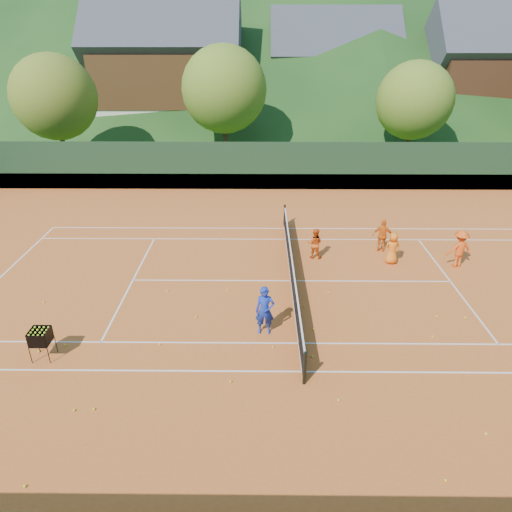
{
  "coord_description": "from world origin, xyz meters",
  "views": [
    {
      "loc": [
        -1.28,
        -16.06,
        9.0
      ],
      "look_at": [
        -1.42,
        0.0,
        1.13
      ],
      "focal_mm": 32.0,
      "sensor_mm": 36.0,
      "label": 1
    }
  ],
  "objects_px": {
    "chalet_left": "(168,73)",
    "chalet_right": "(487,77)",
    "student_b": "(383,236)",
    "student_d": "(459,249)",
    "coach": "(265,311)",
    "student_a": "(315,243)",
    "tennis_net": "(292,270)",
    "chalet_mid": "(331,76)",
    "student_c": "(392,248)",
    "ball_hopper": "(40,337)"
  },
  "relations": [
    {
      "from": "student_a",
      "to": "student_c",
      "type": "relative_size",
      "value": 0.97
    },
    {
      "from": "tennis_net",
      "to": "chalet_mid",
      "type": "bearing_deg",
      "value": 79.99
    },
    {
      "from": "student_a",
      "to": "tennis_net",
      "type": "xyz_separation_m",
      "value": [
        -1.14,
        -2.15,
        -0.19
      ]
    },
    {
      "from": "student_a",
      "to": "student_c",
      "type": "distance_m",
      "value": 3.3
    },
    {
      "from": "student_a",
      "to": "student_d",
      "type": "xyz_separation_m",
      "value": [
        5.99,
        -0.79,
        0.14
      ]
    },
    {
      "from": "student_d",
      "to": "tennis_net",
      "type": "height_order",
      "value": "student_d"
    },
    {
      "from": "student_a",
      "to": "chalet_mid",
      "type": "distance_m",
      "value": 32.51
    },
    {
      "from": "coach",
      "to": "student_a",
      "type": "height_order",
      "value": "coach"
    },
    {
      "from": "student_a",
      "to": "student_b",
      "type": "height_order",
      "value": "student_b"
    },
    {
      "from": "chalet_mid",
      "to": "chalet_right",
      "type": "relative_size",
      "value": 1.06
    },
    {
      "from": "student_c",
      "to": "chalet_mid",
      "type": "distance_m",
      "value": 32.69
    },
    {
      "from": "student_b",
      "to": "student_c",
      "type": "bearing_deg",
      "value": 111.64
    },
    {
      "from": "tennis_net",
      "to": "student_d",
      "type": "bearing_deg",
      "value": 10.82
    },
    {
      "from": "student_d",
      "to": "chalet_left",
      "type": "bearing_deg",
      "value": -71.48
    },
    {
      "from": "chalet_left",
      "to": "chalet_right",
      "type": "bearing_deg",
      "value": 0.0
    },
    {
      "from": "coach",
      "to": "chalet_left",
      "type": "relative_size",
      "value": 0.12
    },
    {
      "from": "coach",
      "to": "tennis_net",
      "type": "bearing_deg",
      "value": 73.19
    },
    {
      "from": "tennis_net",
      "to": "chalet_mid",
      "type": "distance_m",
      "value": 34.81
    },
    {
      "from": "student_d",
      "to": "chalet_left",
      "type": "relative_size",
      "value": 0.12
    },
    {
      "from": "student_b",
      "to": "student_d",
      "type": "height_order",
      "value": "student_d"
    },
    {
      "from": "student_d",
      "to": "chalet_right",
      "type": "distance_m",
      "value": 31.71
    },
    {
      "from": "student_b",
      "to": "tennis_net",
      "type": "height_order",
      "value": "student_b"
    },
    {
      "from": "tennis_net",
      "to": "student_b",
      "type": "bearing_deg",
      "value": 33.66
    },
    {
      "from": "chalet_mid",
      "to": "student_b",
      "type": "bearing_deg",
      "value": -93.18
    },
    {
      "from": "coach",
      "to": "student_b",
      "type": "height_order",
      "value": "coach"
    },
    {
      "from": "coach",
      "to": "chalet_mid",
      "type": "height_order",
      "value": "chalet_mid"
    },
    {
      "from": "student_b",
      "to": "ball_hopper",
      "type": "xyz_separation_m",
      "value": [
        -12.15,
        -7.73,
        -0.02
      ]
    },
    {
      "from": "tennis_net",
      "to": "chalet_right",
      "type": "height_order",
      "value": "chalet_right"
    },
    {
      "from": "student_d",
      "to": "tennis_net",
      "type": "distance_m",
      "value": 7.26
    },
    {
      "from": "ball_hopper",
      "to": "chalet_mid",
      "type": "relative_size",
      "value": 0.08
    },
    {
      "from": "coach",
      "to": "chalet_right",
      "type": "distance_m",
      "value": 39.86
    },
    {
      "from": "chalet_left",
      "to": "chalet_right",
      "type": "relative_size",
      "value": 1.16
    },
    {
      "from": "chalet_left",
      "to": "chalet_mid",
      "type": "bearing_deg",
      "value": 14.04
    },
    {
      "from": "coach",
      "to": "student_b",
      "type": "bearing_deg",
      "value": 50.43
    },
    {
      "from": "coach",
      "to": "chalet_left",
      "type": "height_order",
      "value": "chalet_left"
    },
    {
      "from": "student_b",
      "to": "student_d",
      "type": "xyz_separation_m",
      "value": [
        2.86,
        -1.48,
        0.06
      ]
    },
    {
      "from": "student_a",
      "to": "ball_hopper",
      "type": "distance_m",
      "value": 11.43
    },
    {
      "from": "student_b",
      "to": "chalet_left",
      "type": "distance_m",
      "value": 31.06
    },
    {
      "from": "tennis_net",
      "to": "student_c",
      "type": "bearing_deg",
      "value": 20.31
    },
    {
      "from": "student_b",
      "to": "tennis_net",
      "type": "distance_m",
      "value": 5.13
    },
    {
      "from": "student_d",
      "to": "tennis_net",
      "type": "relative_size",
      "value": 0.14
    },
    {
      "from": "student_d",
      "to": "ball_hopper",
      "type": "bearing_deg",
      "value": 10.25
    },
    {
      "from": "coach",
      "to": "chalet_mid",
      "type": "relative_size",
      "value": 0.13
    },
    {
      "from": "student_d",
      "to": "tennis_net",
      "type": "xyz_separation_m",
      "value": [
        -7.12,
        -1.36,
        -0.32
      ]
    },
    {
      "from": "coach",
      "to": "student_c",
      "type": "distance_m",
      "value": 7.54
    },
    {
      "from": "student_b",
      "to": "chalet_left",
      "type": "height_order",
      "value": "chalet_left"
    },
    {
      "from": "student_a",
      "to": "student_c",
      "type": "bearing_deg",
      "value": -175.72
    },
    {
      "from": "tennis_net",
      "to": "chalet_left",
      "type": "height_order",
      "value": "chalet_left"
    },
    {
      "from": "ball_hopper",
      "to": "student_c",
      "type": "bearing_deg",
      "value": 27.95
    },
    {
      "from": "chalet_right",
      "to": "coach",
      "type": "bearing_deg",
      "value": -122.19
    }
  ]
}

